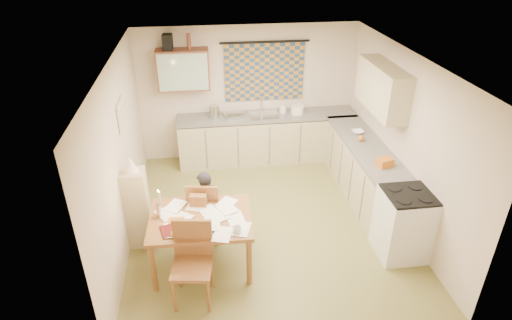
{
  "coord_description": "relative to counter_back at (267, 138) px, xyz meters",
  "views": [
    {
      "loc": [
        -0.88,
        -5.27,
        3.98
      ],
      "look_at": [
        -0.13,
        0.2,
        0.95
      ],
      "focal_mm": 30.0,
      "sensor_mm": 36.0,
      "label": 1
    }
  ],
  "objects": [
    {
      "name": "ceiling",
      "position": [
        -0.32,
        -1.95,
        2.06
      ],
      "size": [
        4.0,
        4.5,
        0.02
      ],
      "primitive_type": "cube",
      "color": "white",
      "rests_on": "floor"
    },
    {
      "name": "window_blind",
      "position": [
        -0.02,
        0.27,
        1.2
      ],
      "size": [
        1.45,
        0.03,
        1.05
      ],
      "primitive_type": "cube",
      "color": "navy",
      "rests_on": "wall_back"
    },
    {
      "name": "wall_back",
      "position": [
        -0.32,
        0.31,
        0.8
      ],
      "size": [
        4.0,
        0.02,
        2.5
      ],
      "primitive_type": "cube",
      "color": "beige",
      "rests_on": "floor"
    },
    {
      "name": "shelf_stand",
      "position": [
        -2.16,
        -2.23,
        0.13
      ],
      "size": [
        0.32,
        0.3,
        1.17
      ],
      "primitive_type": "cube",
      "color": "tan",
      "rests_on": "floor"
    },
    {
      "name": "stove",
      "position": [
        1.38,
        -2.93,
        0.03
      ],
      "size": [
        0.62,
        0.62,
        0.97
      ],
      "color": "white",
      "rests_on": "floor"
    },
    {
      "name": "mug",
      "position": [
        -0.87,
        -3.15,
        0.34
      ],
      "size": [
        0.18,
        0.18,
        0.09
      ],
      "primitive_type": "imported",
      "rotation": [
        0.0,
        0.0,
        -0.35
      ],
      "color": "white",
      "rests_on": "dining_table"
    },
    {
      "name": "bottle_brown",
      "position": [
        -1.33,
        0.13,
        1.83
      ],
      "size": [
        0.07,
        0.07,
        0.26
      ],
      "primitive_type": "cylinder",
      "rotation": [
        0.0,
        0.0,
        0.03
      ],
      "color": "brown",
      "rests_on": "wall_cabinet"
    },
    {
      "name": "dish_rack",
      "position": [
        -0.62,
        0.0,
        0.5
      ],
      "size": [
        0.41,
        0.38,
        0.06
      ],
      "primitive_type": "cube",
      "rotation": [
        0.0,
        0.0,
        0.25
      ],
      "color": "silver",
      "rests_on": "counter_back"
    },
    {
      "name": "bowl",
      "position": [
        1.38,
        -0.99,
        0.49
      ],
      "size": [
        0.23,
        0.23,
        0.05
      ],
      "primitive_type": "imported",
      "rotation": [
        0.0,
        0.0,
        0.09
      ],
      "color": "white",
      "rests_on": "counter_right"
    },
    {
      "name": "wall_cabinet",
      "position": [
        -1.47,
        0.13,
        1.35
      ],
      "size": [
        0.9,
        0.34,
        0.7
      ],
      "primitive_type": "cube",
      "color": "brown",
      "rests_on": "wall_back"
    },
    {
      "name": "framed_print",
      "position": [
        -2.29,
        -1.55,
        1.25
      ],
      "size": [
        0.04,
        0.5,
        0.4
      ],
      "primitive_type": "cube",
      "color": "beige",
      "rests_on": "wall_left"
    },
    {
      "name": "papers",
      "position": [
        -1.22,
        -2.78,
        0.31
      ],
      "size": [
        1.22,
        1.03,
        0.02
      ],
      "rotation": [
        0.0,
        0.0,
        -0.04
      ],
      "color": "white",
      "rests_on": "dining_table"
    },
    {
      "name": "wall_right",
      "position": [
        1.69,
        -1.95,
        0.8
      ],
      "size": [
        0.02,
        4.5,
        2.5
      ],
      "primitive_type": "cube",
      "color": "beige",
      "rests_on": "floor"
    },
    {
      "name": "floor",
      "position": [
        -0.32,
        -1.95,
        -0.46
      ],
      "size": [
        4.0,
        4.5,
        0.02
      ],
      "primitive_type": "cube",
      "color": "olive",
      "rests_on": "ground"
    },
    {
      "name": "tap",
      "position": [
        -0.08,
        0.18,
        0.61
      ],
      "size": [
        0.03,
        0.03,
        0.28
      ],
      "primitive_type": "cylinder",
      "rotation": [
        0.0,
        0.0,
        0.03
      ],
      "color": "silver",
      "rests_on": "counter_back"
    },
    {
      "name": "counter_right",
      "position": [
        1.38,
        -1.68,
        -0.0
      ],
      "size": [
        0.62,
        2.95,
        0.92
      ],
      "color": "tan",
      "rests_on": "floor"
    },
    {
      "name": "candle",
      "position": [
        -1.77,
        -2.74,
        0.59
      ],
      "size": [
        0.03,
        0.03,
        0.22
      ],
      "primitive_type": "cylinder",
      "rotation": [
        0.0,
        0.0,
        -0.2
      ],
      "color": "white",
      "rests_on": "dining_table"
    },
    {
      "name": "wall_front",
      "position": [
        -0.32,
        -4.21,
        0.8
      ],
      "size": [
        4.0,
        0.02,
        2.5
      ],
      "primitive_type": "cube",
      "color": "beige",
      "rests_on": "floor"
    },
    {
      "name": "candle_flame",
      "position": [
        -1.79,
        -2.74,
        0.71
      ],
      "size": [
        0.02,
        0.02,
        0.02
      ],
      "primitive_type": "sphere",
      "color": "#FFCC66",
      "rests_on": "dining_table"
    },
    {
      "name": "mixing_bowl",
      "position": [
        0.56,
        0.0,
        0.55
      ],
      "size": [
        0.3,
        0.3,
        0.16
      ],
      "primitive_type": "cylinder",
      "rotation": [
        0.0,
        0.0,
        0.3
      ],
      "color": "white",
      "rests_on": "counter_back"
    },
    {
      "name": "person",
      "position": [
        -1.23,
        -2.24,
        0.1
      ],
      "size": [
        0.45,
        0.35,
        1.1
      ],
      "primitive_type": "imported",
      "rotation": [
        0.0,
        0.0,
        3.25
      ],
      "color": "black",
      "rests_on": "floor"
    },
    {
      "name": "orange_bag",
      "position": [
        1.38,
        -2.12,
        0.53
      ],
      "size": [
        0.26,
        0.22,
        0.12
      ],
      "primitive_type": "cube",
      "rotation": [
        0.0,
        0.0,
        0.31
      ],
      "color": "#C3651A",
      "rests_on": "counter_right"
    },
    {
      "name": "book",
      "position": [
        -1.7,
        -2.89,
        0.31
      ],
      "size": [
        0.22,
        0.29,
        0.02
      ],
      "primitive_type": "imported",
      "rotation": [
        0.0,
        0.0,
        -0.05
      ],
      "color": "#C3651A",
      "rests_on": "dining_table"
    },
    {
      "name": "wall_cabinet_glass",
      "position": [
        -1.47,
        -0.04,
        1.35
      ],
      "size": [
        0.84,
        0.02,
        0.64
      ],
      "primitive_type": "cube",
      "color": "#99B2A5",
      "rests_on": "wall_back"
    },
    {
      "name": "eyeglasses",
      "position": [
        -1.18,
        -3.1,
        0.31
      ],
      "size": [
        0.13,
        0.06,
        0.02
      ],
      "primitive_type": "cube",
      "rotation": [
        0.0,
        0.0,
        0.12
      ],
      "color": "black",
      "rests_on": "dining_table"
    },
    {
      "name": "fruit_orange",
      "position": [
        1.33,
        -1.28,
        0.52
      ],
      "size": [
        0.1,
        0.1,
        0.1
      ],
      "primitive_type": "sphere",
      "color": "#C3651A",
      "rests_on": "counter_right"
    },
    {
      "name": "bottle_green",
      "position": [
        -1.65,
        0.13,
        1.83
      ],
      "size": [
        0.08,
        0.08,
        0.26
      ],
      "primitive_type": "cylinder",
      "rotation": [
        0.0,
        0.0,
        -0.2
      ],
      "color": "#195926",
      "rests_on": "wall_cabinet"
    },
    {
      "name": "wall_left",
      "position": [
        -2.33,
        -1.95,
        0.8
      ],
      "size": [
        0.02,
        4.5,
        2.5
      ],
      "primitive_type": "cube",
      "color": "beige",
      "rests_on": "floor"
    },
    {
      "name": "candle_holder",
      "position": [
        -1.81,
        -2.7,
        0.39
      ],
      "size": [
        0.07,
        0.07,
        0.18
      ],
      "primitive_type": "cylinder",
      "rotation": [
        0.0,
        0.0,
        -0.12
      ],
      "color": "silver",
      "rests_on": "dining_table"
    },
    {
      "name": "chair_far",
      "position": [
        -1.23,
        -2.23,
        -0.15
      ],
      "size": [
        0.51,
        0.51,
        0.97
      ],
      "rotation": [
        0.0,
        0.0,
        2.97
      ],
      "color": "brown",
      "rests_on": "floor"
    },
    {
      "name": "sink",
      "position": [
        -0.04,
        0.0,
        0.43
      ],
      "size": [
        0.59,
        0.5,
        0.1
      ],
      "primitive_type": "cube",
      "rotation": [
        0.0,
        0.0,
        0.09
      ],
      "color": "silver",
      "rests_on": "counter_back"
    },
    {
      "name": "curtain_rod",
      "position": [
        -0.02,
        0.25,
        1.75
      ],
      "size": [
        1.6,
        0.04,
        0.04
      ],
      "primitive_type": "cylinder",
      "rotation": [
        0.0,
        1.57,
        0.0
      ],
      "color": "black",
      "rests_on": "wall_back"
    },
    {
      "name": "magazine",
      "position": [
        -1.77,
        -3.05,
        0.31
      ],
      "size": [
        0.29,
        0.33,
        0.02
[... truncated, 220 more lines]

